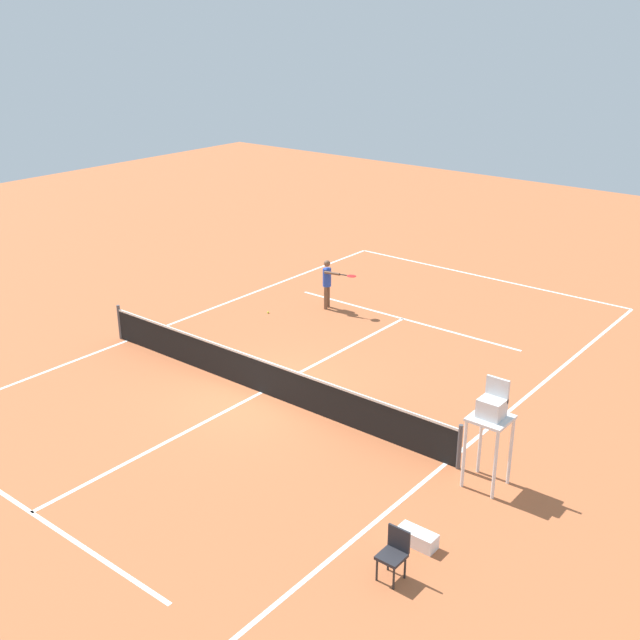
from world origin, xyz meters
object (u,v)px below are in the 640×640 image
at_px(tennis_ball, 268,312).
at_px(courtside_chair_near, 394,552).
at_px(umpire_chair, 491,417).
at_px(player_serving, 328,280).
at_px(equipment_bag, 417,538).

height_order(tennis_ball, courtside_chair_near, courtside_chair_near).
bearing_deg(umpire_chair, player_serving, -34.29).
bearing_deg(equipment_bag, courtside_chair_near, 98.23).
bearing_deg(umpire_chair, equipment_bag, 88.93).
distance_m(tennis_ball, courtside_chair_near, 13.24).
bearing_deg(player_serving, courtside_chair_near, 29.72).
bearing_deg(tennis_ball, equipment_bag, 145.09).
height_order(player_serving, equipment_bag, player_serving).
bearing_deg(tennis_ball, courtside_chair_near, 141.80).
xyz_separation_m(player_serving, umpire_chair, (-9.05, 6.17, 0.61)).
height_order(tennis_ball, equipment_bag, equipment_bag).
height_order(umpire_chair, equipment_bag, umpire_chair).
bearing_deg(player_serving, tennis_ball, -51.02).
bearing_deg(equipment_bag, player_serving, -44.25).
distance_m(tennis_ball, umpire_chair, 11.37).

